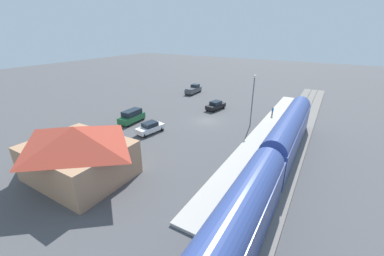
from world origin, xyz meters
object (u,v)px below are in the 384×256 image
pickup_charcoal (193,89)px  light_pole_near_platform (253,95)px  passenger_train (269,167)px  suv_green (132,116)px  sedan_black (216,105)px  sedan_white (150,128)px  pedestrian_on_platform (273,111)px  station_building (78,151)px

pickup_charcoal → light_pole_near_platform: light_pole_near_platform is taller
passenger_train → suv_green: bearing=-16.8°
suv_green → pickup_charcoal: suv_green is taller
sedan_black → sedan_white: bearing=76.8°
pedestrian_on_platform → sedan_black: (10.83, 1.12, -0.40)m
station_building → light_pole_near_platform: 26.15m
pedestrian_on_platform → light_pole_near_platform: size_ratio=0.20×
pedestrian_on_platform → pickup_charcoal: pickup_charcoal is taller
sedan_white → station_building: bearing=95.5°
passenger_train → station_building: 19.44m
suv_green → light_pole_near_platform: size_ratio=0.59×
sedan_white → light_pole_near_platform: 16.89m
suv_green → sedan_black: (-9.29, -13.87, -0.27)m
suv_green → sedan_white: 5.90m
station_building → sedan_black: 28.91m
suv_green → pickup_charcoal: (1.22, -23.10, -0.12)m
suv_green → pickup_charcoal: size_ratio=0.91×
pedestrian_on_platform → pickup_charcoal: bearing=-20.8°
sedan_white → pedestrian_on_platform: bearing=-130.7°
suv_green → sedan_white: size_ratio=1.04×
pickup_charcoal → station_building: bearing=102.0°
station_building → sedan_white: bearing=-84.5°
station_building → sedan_white: station_building is taller
pickup_charcoal → light_pole_near_platform: size_ratio=0.64×
suv_green → sedan_black: 16.70m
station_building → suv_green: station_building is taller
suv_green → pickup_charcoal: bearing=-87.0°
station_building → pedestrian_on_platform: (-13.28, -29.84, -1.75)m
sedan_white → sedan_black: 16.17m
pedestrian_on_platform → sedan_white: size_ratio=0.36×
station_building → light_pole_near_platform: (-11.20, -23.53, 2.23)m
passenger_train → pickup_charcoal: passenger_train is taller
passenger_train → suv_green: passenger_train is taller
light_pole_near_platform → pedestrian_on_platform: bearing=-108.2°
passenger_train → pedestrian_on_platform: size_ratio=23.22×
passenger_train → light_pole_near_platform: size_ratio=4.70×
passenger_train → sedan_white: (19.25, -5.64, -1.98)m
light_pole_near_platform → station_building: bearing=64.5°
pedestrian_on_platform → light_pole_near_platform: 7.75m
station_building → sedan_white: 13.22m
passenger_train → light_pole_near_platform: (6.80, -16.18, 2.40)m
sedan_white → light_pole_near_platform: light_pole_near_platform is taller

